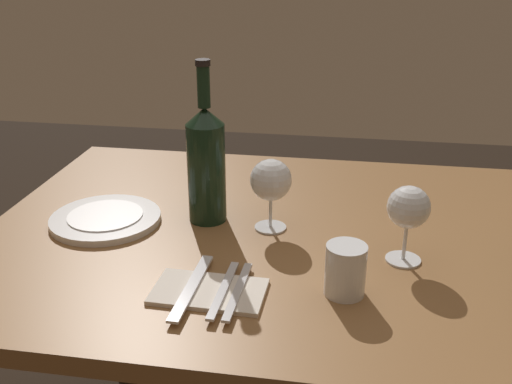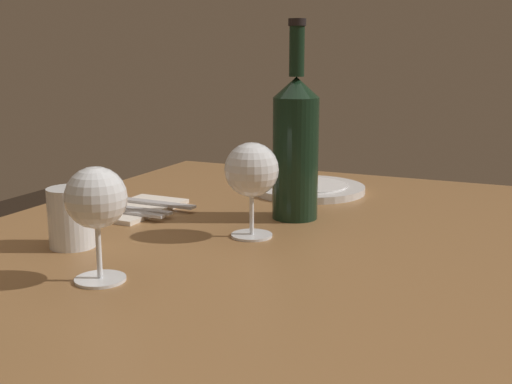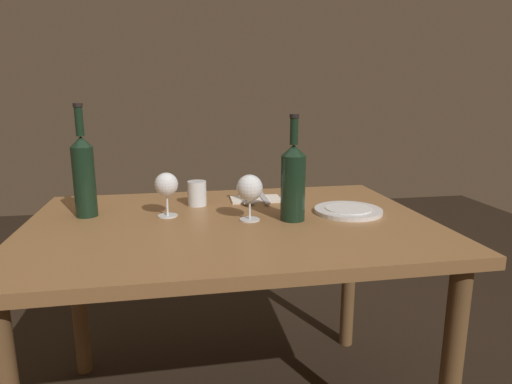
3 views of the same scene
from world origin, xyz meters
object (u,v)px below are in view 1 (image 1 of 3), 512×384
object	(u,v)px
wine_bottle_second	(206,162)
table_knife	(192,287)
dinner_plate	(106,218)
fork_inner	(223,290)
fork_outer	(238,291)
wine_glass_right	(409,209)
folded_napkin	(209,292)
water_tumbler	(345,272)
wine_glass_left	(271,181)

from	to	relation	value
wine_bottle_second	table_knife	size ratio (longest dim) A/B	1.62
dinner_plate	fork_inner	distance (m)	0.39
table_knife	fork_outer	bearing A→B (deg)	180.00
wine_glass_right	folded_napkin	distance (m)	0.39
wine_bottle_second	dinner_plate	world-z (taller)	wine_bottle_second
water_tumbler	dinner_plate	size ratio (longest dim) A/B	0.39
wine_glass_left	fork_outer	bearing A→B (deg)	86.14
water_tumbler	fork_inner	xyz separation A→B (m)	(0.20, 0.04, -0.03)
wine_glass_right	table_knife	bearing A→B (deg)	25.07
folded_napkin	table_knife	distance (m)	0.03
dinner_plate	table_knife	xyz separation A→B (m)	(-0.25, 0.24, 0.00)
folded_napkin	fork_inner	xyz separation A→B (m)	(-0.02, 0.00, 0.01)
wine_glass_right	fork_outer	size ratio (longest dim) A/B	0.83
fork_inner	fork_outer	size ratio (longest dim) A/B	1.00
fork_inner	fork_outer	world-z (taller)	same
wine_bottle_second	folded_napkin	xyz separation A→B (m)	(-0.07, 0.28, -0.13)
folded_napkin	water_tumbler	bearing A→B (deg)	-170.19
dinner_plate	table_knife	bearing A→B (deg)	136.90
wine_glass_right	dinner_plate	size ratio (longest dim) A/B	0.64
dinner_plate	fork_inner	world-z (taller)	dinner_plate
wine_glass_left	folded_napkin	world-z (taller)	wine_glass_left
dinner_plate	table_knife	world-z (taller)	dinner_plate
fork_inner	wine_glass_right	bearing A→B (deg)	-151.12
wine_bottle_second	table_knife	xyz separation A→B (m)	(-0.04, 0.28, -0.12)
wine_glass_left	folded_napkin	xyz separation A→B (m)	(0.07, 0.26, -0.10)
wine_glass_left	folded_napkin	size ratio (longest dim) A/B	0.78
fork_outer	table_knife	bearing A→B (deg)	0.00
water_tumbler	fork_inner	distance (m)	0.21
wine_bottle_second	water_tumbler	world-z (taller)	wine_bottle_second
fork_inner	folded_napkin	bearing A→B (deg)	0.00
wine_glass_left	fork_inner	world-z (taller)	wine_glass_left
water_tumbler	wine_glass_right	bearing A→B (deg)	-129.13
wine_bottle_second	fork_outer	bearing A→B (deg)	112.95
folded_napkin	wine_glass_left	bearing A→B (deg)	-104.41
wine_glass_left	wine_bottle_second	distance (m)	0.14
wine_glass_left	folded_napkin	bearing A→B (deg)	75.59
wine_glass_left	dinner_plate	world-z (taller)	wine_glass_left
wine_glass_left	water_tumbler	distance (m)	0.28
fork_inner	table_knife	size ratio (longest dim) A/B	0.86
wine_glass_right	fork_inner	size ratio (longest dim) A/B	0.83
wine_bottle_second	dinner_plate	bearing A→B (deg)	12.84
wine_bottle_second	folded_napkin	size ratio (longest dim) A/B	1.77
wine_bottle_second	folded_napkin	distance (m)	0.32
water_tumbler	fork_outer	xyz separation A→B (m)	(0.18, 0.04, -0.03)
table_knife	water_tumbler	bearing A→B (deg)	-171.32
water_tumbler	dinner_plate	bearing A→B (deg)	-21.20
dinner_plate	water_tumbler	bearing A→B (deg)	158.80
wine_bottle_second	table_knife	bearing A→B (deg)	98.10
water_tumbler	dinner_plate	world-z (taller)	water_tumbler
wine_glass_right	dinner_plate	bearing A→B (deg)	-6.22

